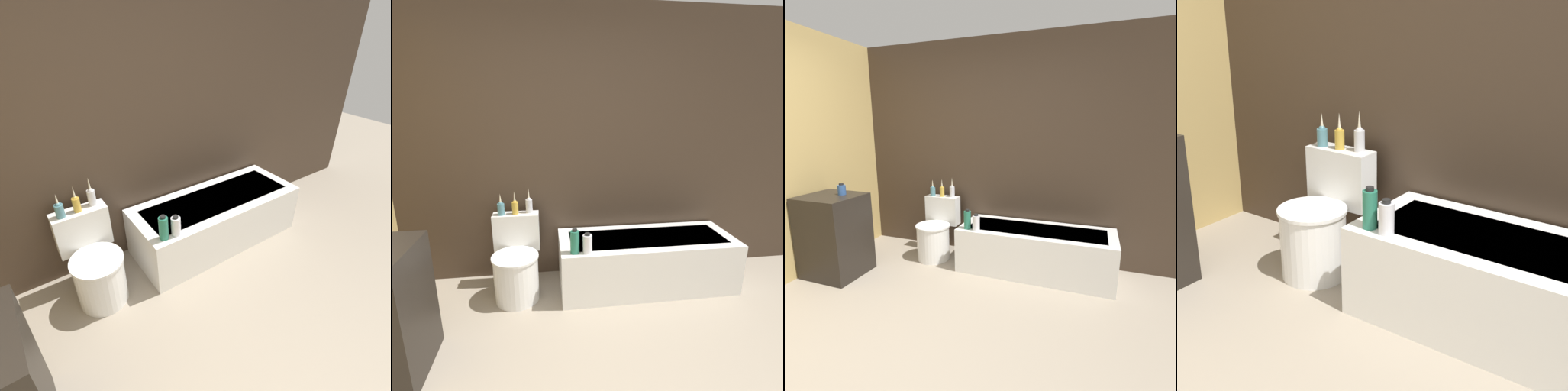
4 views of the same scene
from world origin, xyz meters
TOP-DOWN VIEW (x-y plane):
  - wall_back_tiled at (0.00, 2.12)m, footprint 6.40×0.06m
  - bathtub at (0.74, 1.75)m, footprint 1.67×0.66m
  - toilet at (-0.49, 1.72)m, footprint 0.42×0.56m
  - vase_gold at (-0.61, 1.91)m, footprint 0.07×0.07m
  - vase_silver at (-0.49, 1.92)m, footprint 0.06×0.06m
  - vase_bronze at (-0.36, 1.95)m, footprint 0.06×0.06m
  - shampoo_bottle_tall at (0.03, 1.51)m, footprint 0.08×0.08m
  - shampoo_bottle_short at (0.14, 1.50)m, footprint 0.08×0.08m

SIDE VIEW (x-z plane):
  - bathtub at x=0.74m, z-range 0.00..0.50m
  - toilet at x=-0.49m, z-range -0.06..0.67m
  - shampoo_bottle_short at x=0.14m, z-range 0.49..0.67m
  - shampoo_bottle_tall at x=0.03m, z-range 0.49..0.71m
  - vase_gold at x=-0.61m, z-range 0.70..0.90m
  - vase_silver at x=-0.49m, z-range 0.69..0.91m
  - vase_bronze at x=-0.36m, z-range 0.69..0.93m
  - wall_back_tiled at x=0.00m, z-range 0.00..2.60m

